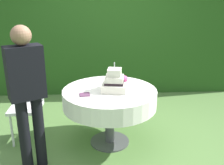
{
  "coord_description": "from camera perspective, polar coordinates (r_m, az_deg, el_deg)",
  "views": [
    {
      "loc": [
        -0.14,
        -3.01,
        1.86
      ],
      "look_at": [
        0.03,
        -0.02,
        0.85
      ],
      "focal_mm": 41.24,
      "sensor_mm": 36.0,
      "label": 1
    }
  ],
  "objects": [
    {
      "name": "ground_plane",
      "position": [
        3.54,
        -0.49,
        -13.02
      ],
      "size": [
        20.0,
        20.0,
        0.0
      ],
      "primitive_type": "plane",
      "color": "#547A3D"
    },
    {
      "name": "foliage_hedge",
      "position": [
        5.1,
        -1.63,
        10.91
      ],
      "size": [
        5.4,
        0.48,
        2.35
      ],
      "primitive_type": "cube",
      "color": "#234C19",
      "rests_on": "ground_plane"
    },
    {
      "name": "cake_table",
      "position": [
        3.26,
        -0.52,
        -3.53
      ],
      "size": [
        1.18,
        1.18,
        0.75
      ],
      "color": "#4C4C51",
      "rests_on": "ground_plane"
    },
    {
      "name": "wedding_cake",
      "position": [
        3.16,
        0.66,
        0.05
      ],
      "size": [
        0.35,
        0.34,
        0.36
      ],
      "color": "silver",
      "rests_on": "cake_table"
    },
    {
      "name": "serving_plate_near",
      "position": [
        3.45,
        3.17,
        -0.07
      ],
      "size": [
        0.11,
        0.11,
        0.01
      ],
      "primitive_type": "cylinder",
      "color": "white",
      "rests_on": "cake_table"
    },
    {
      "name": "serving_plate_far",
      "position": [
        3.19,
        7.05,
        -1.79
      ],
      "size": [
        0.15,
        0.15,
        0.01
      ],
      "primitive_type": "cylinder",
      "color": "white",
      "rests_on": "cake_table"
    },
    {
      "name": "napkin_stack",
      "position": [
        3.06,
        -6.06,
        -2.67
      ],
      "size": [
        0.14,
        0.14,
        0.01
      ],
      "primitive_type": "cube",
      "rotation": [
        0.0,
        0.0,
        0.14
      ],
      "color": "#603856",
      "rests_on": "cake_table"
    },
    {
      "name": "garden_chair",
      "position": [
        3.6,
        -18.37,
        -3.85
      ],
      "size": [
        0.4,
        0.4,
        0.89
      ],
      "color": "white",
      "rests_on": "ground_plane"
    },
    {
      "name": "standing_person",
      "position": [
        2.8,
        -18.29,
        -1.76
      ],
      "size": [
        0.41,
        0.35,
        1.6
      ],
      "color": "black",
      "rests_on": "ground_plane"
    }
  ]
}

